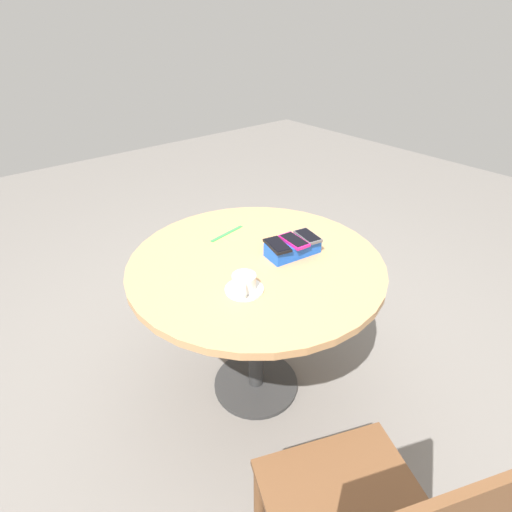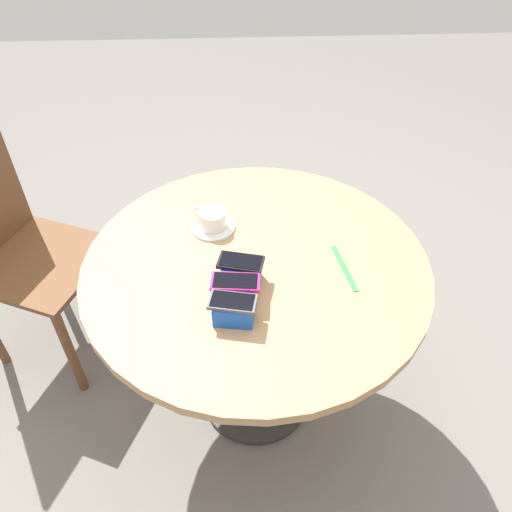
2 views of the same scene
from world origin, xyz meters
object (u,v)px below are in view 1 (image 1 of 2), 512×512
Objects in this scene: round_table at (256,282)px; phone_black at (277,245)px; phone_box at (293,248)px; coffee_cup at (244,282)px; saucer at (244,289)px; phone_magenta at (294,241)px; phone_gray at (308,236)px; lanyard_strap at (227,234)px.

phone_black is at bearing 147.10° from round_table.
phone_black reaches higher than phone_box.
phone_black is 1.31× the size of coffee_cup.
saucer is (0.16, 0.13, 0.11)m from round_table.
phone_magenta is (-0.15, 0.06, 0.17)m from round_table.
phone_magenta is 0.98× the size of phone_black.
saucer is 0.03m from coffee_cup.
round_table is 0.19m from phone_black.
phone_magenta is 0.32m from saucer.
coffee_cup is at bearing 54.09° from saucer.
saucer is (0.37, 0.06, -0.06)m from phone_gray.
phone_magenta is 1.29× the size of coffee_cup.
lanyard_strap is at bearing -61.73° from phone_gray.
phone_magenta is at bearing -167.65° from coffee_cup.
round_table is 0.23m from saucer.
phone_gray is 0.38m from coffee_cup.
phone_black is at bearing -160.56° from saucer.
saucer is 1.32× the size of coffee_cup.
coffee_cup reaches higher than phone_box.
round_table is 0.25m from coffee_cup.
phone_black is at bearing -9.06° from phone_box.
round_table is 0.23m from phone_magenta.
round_table is 7.39× the size of saucer.
phone_magenta is (-0.00, 0.00, 0.03)m from phone_box.
phone_gray is at bearing 118.27° from lanyard_strap.
phone_magenta is 0.08m from phone_black.
saucer reaches higher than round_table.
round_table is at bearing -141.35° from coffee_cup.
phone_gray is 0.97× the size of phone_magenta.
phone_magenta is at bearing 167.97° from phone_black.
coffee_cup is 0.54× the size of lanyard_strap.
phone_gray reaches higher than round_table.
phone_black reaches higher than saucer.
coffee_cup is (0.00, 0.00, 0.03)m from saucer.
coffee_cup is at bearing 19.81° from phone_black.
saucer is at bearing -125.91° from coffee_cup.
coffee_cup is (0.38, 0.06, -0.03)m from phone_gray.
lanyard_strap is (-0.04, -0.25, 0.11)m from round_table.
round_table is 0.28m from phone_gray.
phone_black is at bearing 95.43° from lanyard_strap.
saucer is 0.43m from lanyard_strap.
phone_gray reaches higher than coffee_cup.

